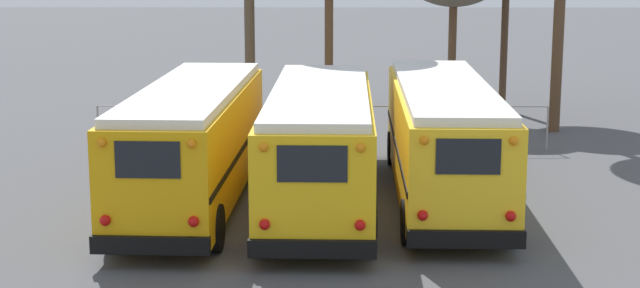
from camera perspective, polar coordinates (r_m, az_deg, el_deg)
ground_plane at (r=25.15m, az=0.01°, el=-3.18°), size 160.00×160.00×0.00m
school_bus_0 at (r=24.25m, az=-7.39°, el=0.18°), size 2.79×10.17×3.01m
school_bus_1 at (r=23.90m, az=-0.01°, el=0.04°), size 2.76×10.19×2.97m
school_bus_2 at (r=24.97m, az=7.18°, el=0.45°), size 2.66×10.68×2.97m
utility_pole at (r=33.34m, az=-4.13°, el=7.78°), size 1.80×0.35×8.26m
fence_line at (r=30.93m, az=0.13°, el=1.44°), size 14.29×0.06×1.42m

